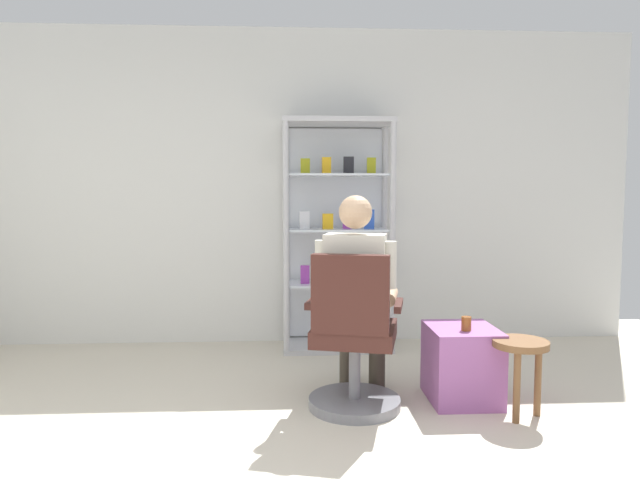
{
  "coord_description": "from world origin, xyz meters",
  "views": [
    {
      "loc": [
        -0.0,
        -1.95,
        1.31
      ],
      "look_at": [
        0.2,
        1.67,
        1.0
      ],
      "focal_mm": 31.66,
      "sensor_mm": 36.0,
      "label": 1
    }
  ],
  "objects": [
    {
      "name": "back_wall",
      "position": [
        0.0,
        3.0,
        1.35
      ],
      "size": [
        6.0,
        0.1,
        2.7
      ],
      "primitive_type": "cube",
      "color": "silver",
      "rests_on": "ground"
    },
    {
      "name": "wooden_stool",
      "position": [
        1.34,
        1.19,
        0.36
      ],
      "size": [
        0.32,
        0.32,
        0.45
      ],
      "color": "brown",
      "rests_on": "ground"
    },
    {
      "name": "tea_glass",
      "position": [
        1.08,
        1.38,
        0.51
      ],
      "size": [
        0.06,
        0.06,
        0.09
      ],
      "primitive_type": "cylinder",
      "color": "brown",
      "rests_on": "storage_crate"
    },
    {
      "name": "seated_shopkeeper",
      "position": [
        0.42,
        1.48,
        0.71
      ],
      "size": [
        0.55,
        0.62,
        1.29
      ],
      "color": "#3F382D",
      "rests_on": "ground"
    },
    {
      "name": "storage_crate",
      "position": [
        1.08,
        1.46,
        0.23
      ],
      "size": [
        0.41,
        0.46,
        0.47
      ],
      "primitive_type": "cube",
      "color": "#9E599E",
      "rests_on": "ground"
    },
    {
      "name": "office_chair",
      "position": [
        0.38,
        1.32,
        0.39
      ],
      "size": [
        0.62,
        0.59,
        0.96
      ],
      "color": "slate",
      "rests_on": "ground"
    },
    {
      "name": "display_cabinet_main",
      "position": [
        0.4,
        2.76,
        0.96
      ],
      "size": [
        0.9,
        0.45,
        1.9
      ],
      "color": "#B7B7BC",
      "rests_on": "ground"
    }
  ]
}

